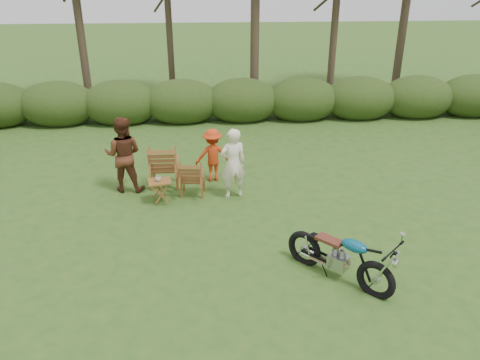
{
  "coord_description": "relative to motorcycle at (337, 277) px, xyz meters",
  "views": [
    {
      "loc": [
        -1.21,
        -6.22,
        4.67
      ],
      "look_at": [
        -0.59,
        2.06,
        0.9
      ],
      "focal_mm": 35.0,
      "sensor_mm": 36.0,
      "label": 1
    }
  ],
  "objects": [
    {
      "name": "side_table",
      "position": [
        -3.12,
        2.95,
        0.26
      ],
      "size": [
        0.58,
        0.51,
        0.52
      ],
      "primitive_type": null,
      "rotation": [
        0.0,
        0.0,
        0.19
      ],
      "color": "brown",
      "rests_on": "ground"
    },
    {
      "name": "lawn_chair_right",
      "position": [
        -2.43,
        3.31,
        0.0
      ],
      "size": [
        0.64,
        0.64,
        0.85
      ],
      "primitive_type": null,
      "rotation": [
        0.0,
        0.0,
        3.03
      ],
      "color": "brown",
      "rests_on": "ground"
    },
    {
      "name": "ground",
      "position": [
        -0.87,
        -0.03,
        0.0
      ],
      "size": [
        80.0,
        80.0,
        0.0
      ],
      "primitive_type": "plane",
      "color": "#294F1A",
      "rests_on": "ground"
    },
    {
      "name": "lawn_chair_left",
      "position": [
        -3.08,
        3.81,
        0.0
      ],
      "size": [
        0.73,
        0.73,
        1.06
      ],
      "primitive_type": null,
      "rotation": [
        0.0,
        0.0,
        3.13
      ],
      "color": "brown",
      "rests_on": "ground"
    },
    {
      "name": "adult_b",
      "position": [
        -3.96,
        3.67,
        0.0
      ],
      "size": [
        0.9,
        0.73,
        1.74
      ],
      "primitive_type": "imported",
      "rotation": [
        0.0,
        0.0,
        3.05
      ],
      "color": "#532817",
      "rests_on": "ground"
    },
    {
      "name": "cup",
      "position": [
        -3.15,
        2.95,
        0.57
      ],
      "size": [
        0.14,
        0.14,
        0.1
      ],
      "primitive_type": "imported",
      "rotation": [
        0.0,
        0.0,
        0.09
      ],
      "color": "#BFAF9D",
      "rests_on": "side_table"
    },
    {
      "name": "adult_a",
      "position": [
        -1.53,
        3.12,
        0.0
      ],
      "size": [
        0.66,
        0.52,
        1.59
      ],
      "primitive_type": "imported",
      "rotation": [
        0.0,
        0.0,
        3.4
      ],
      "color": "#F3E4C8",
      "rests_on": "ground"
    },
    {
      "name": "child",
      "position": [
        -1.96,
        4.07,
        0.0
      ],
      "size": [
        0.88,
        0.57,
        1.28
      ],
      "primitive_type": "imported",
      "rotation": [
        0.0,
        0.0,
        3.26
      ],
      "color": "red",
      "rests_on": "ground"
    },
    {
      "name": "motorcycle",
      "position": [
        0.0,
        0.0,
        0.0
      ],
      "size": [
        1.81,
        1.85,
        1.07
      ],
      "primitive_type": null,
      "rotation": [
        0.0,
        0.0,
        -0.81
      ],
      "color": "#0D81AE",
      "rests_on": "ground"
    }
  ]
}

